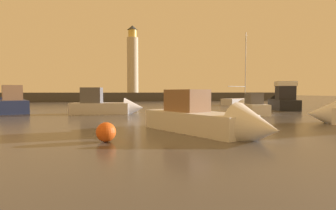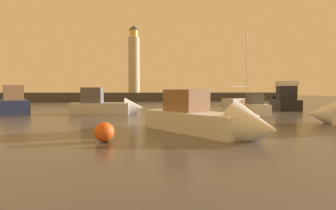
{
  "view_description": "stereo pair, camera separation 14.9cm",
  "coord_description": "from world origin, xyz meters",
  "px_view_note": "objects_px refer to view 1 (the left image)",
  "views": [
    {
      "loc": [
        -6.32,
        -1.81,
        2.08
      ],
      "look_at": [
        -1.59,
        17.83,
        1.08
      ],
      "focal_mm": 28.39,
      "sensor_mm": 36.0,
      "label": 1
    },
    {
      "loc": [
        -6.17,
        -1.84,
        2.08
      ],
      "look_at": [
        -1.59,
        17.83,
        1.08
      ],
      "focal_mm": 28.39,
      "sensor_mm": 36.0,
      "label": 2
    }
  ],
  "objects_px": {
    "motorboat_0": "(281,101)",
    "motorboat_1": "(212,120)",
    "motorboat_2": "(11,104)",
    "motorboat_4": "(249,107)",
    "sailboat_moored": "(242,101)",
    "mooring_buoy": "(106,132)",
    "lighthouse": "(133,61)",
    "motorboat_3": "(109,106)"
  },
  "relations": [
    {
      "from": "motorboat_0",
      "to": "motorboat_1",
      "type": "xyz_separation_m",
      "value": [
        -15.69,
        -15.78,
        -0.32
      ]
    },
    {
      "from": "motorboat_2",
      "to": "motorboat_4",
      "type": "bearing_deg",
      "value": -18.97
    },
    {
      "from": "motorboat_0",
      "to": "sailboat_moored",
      "type": "height_order",
      "value": "sailboat_moored"
    },
    {
      "from": "motorboat_0",
      "to": "mooring_buoy",
      "type": "bearing_deg",
      "value": -141.24
    },
    {
      "from": "lighthouse",
      "to": "motorboat_0",
      "type": "height_order",
      "value": "lighthouse"
    },
    {
      "from": "sailboat_moored",
      "to": "mooring_buoy",
      "type": "height_order",
      "value": "sailboat_moored"
    },
    {
      "from": "motorboat_2",
      "to": "mooring_buoy",
      "type": "bearing_deg",
      "value": -64.13
    },
    {
      "from": "motorboat_1",
      "to": "mooring_buoy",
      "type": "relative_size",
      "value": 9.6
    },
    {
      "from": "lighthouse",
      "to": "motorboat_1",
      "type": "relative_size",
      "value": 1.89
    },
    {
      "from": "motorboat_3",
      "to": "motorboat_4",
      "type": "bearing_deg",
      "value": -11.2
    },
    {
      "from": "motorboat_2",
      "to": "sailboat_moored",
      "type": "bearing_deg",
      "value": 13.64
    },
    {
      "from": "motorboat_1",
      "to": "sailboat_moored",
      "type": "bearing_deg",
      "value": 58.19
    },
    {
      "from": "motorboat_2",
      "to": "sailboat_moored",
      "type": "relative_size",
      "value": 0.75
    },
    {
      "from": "motorboat_1",
      "to": "sailboat_moored",
      "type": "height_order",
      "value": "sailboat_moored"
    },
    {
      "from": "motorboat_0",
      "to": "sailboat_moored",
      "type": "bearing_deg",
      "value": 86.38
    },
    {
      "from": "motorboat_4",
      "to": "lighthouse",
      "type": "bearing_deg",
      "value": 101.18
    },
    {
      "from": "motorboat_1",
      "to": "lighthouse",
      "type": "bearing_deg",
      "value": 88.62
    },
    {
      "from": "sailboat_moored",
      "to": "mooring_buoy",
      "type": "relative_size",
      "value": 14.07
    },
    {
      "from": "lighthouse",
      "to": "motorboat_2",
      "type": "height_order",
      "value": "lighthouse"
    },
    {
      "from": "lighthouse",
      "to": "motorboat_3",
      "type": "xyz_separation_m",
      "value": [
        -5.9,
        -34.46,
        -8.24
      ]
    },
    {
      "from": "motorboat_0",
      "to": "motorboat_4",
      "type": "bearing_deg",
      "value": -145.91
    },
    {
      "from": "motorboat_2",
      "to": "sailboat_moored",
      "type": "xyz_separation_m",
      "value": [
        31.03,
        7.53,
        -0.27
      ]
    },
    {
      "from": "mooring_buoy",
      "to": "motorboat_1",
      "type": "bearing_deg",
      "value": 10.04
    },
    {
      "from": "motorboat_4",
      "to": "sailboat_moored",
      "type": "xyz_separation_m",
      "value": [
        7.88,
        15.48,
        -0.08
      ]
    },
    {
      "from": "sailboat_moored",
      "to": "lighthouse",
      "type": "bearing_deg",
      "value": 125.16
    },
    {
      "from": "motorboat_0",
      "to": "motorboat_3",
      "type": "relative_size",
      "value": 1.12
    },
    {
      "from": "lighthouse",
      "to": "motorboat_4",
      "type": "xyz_separation_m",
      "value": [
        7.33,
        -37.08,
        -8.37
      ]
    },
    {
      "from": "lighthouse",
      "to": "motorboat_4",
      "type": "distance_m",
      "value": 38.71
    },
    {
      "from": "motorboat_3",
      "to": "sailboat_moored",
      "type": "relative_size",
      "value": 0.6
    },
    {
      "from": "motorboat_2",
      "to": "lighthouse",
      "type": "bearing_deg",
      "value": 61.49
    },
    {
      "from": "lighthouse",
      "to": "motorboat_2",
      "type": "relative_size",
      "value": 1.71
    },
    {
      "from": "motorboat_4",
      "to": "motorboat_3",
      "type": "bearing_deg",
      "value": 168.8
    },
    {
      "from": "sailboat_moored",
      "to": "motorboat_1",
      "type": "bearing_deg",
      "value": -121.81
    },
    {
      "from": "motorboat_3",
      "to": "mooring_buoy",
      "type": "xyz_separation_m",
      "value": [
        -0.34,
        -14.42,
        -0.37
      ]
    },
    {
      "from": "motorboat_4",
      "to": "mooring_buoy",
      "type": "distance_m",
      "value": 17.98
    },
    {
      "from": "motorboat_0",
      "to": "motorboat_1",
      "type": "bearing_deg",
      "value": -134.84
    },
    {
      "from": "motorboat_4",
      "to": "mooring_buoy",
      "type": "height_order",
      "value": "motorboat_4"
    },
    {
      "from": "lighthouse",
      "to": "mooring_buoy",
      "type": "xyz_separation_m",
      "value": [
        -6.24,
        -48.88,
        -8.61
      ]
    },
    {
      "from": "motorboat_2",
      "to": "motorboat_4",
      "type": "xyz_separation_m",
      "value": [
        23.15,
        -7.95,
        -0.19
      ]
    },
    {
      "from": "motorboat_4",
      "to": "motorboat_0",
      "type": "bearing_deg",
      "value": 34.09
    },
    {
      "from": "sailboat_moored",
      "to": "mooring_buoy",
      "type": "bearing_deg",
      "value": -128.18
    },
    {
      "from": "motorboat_1",
      "to": "motorboat_3",
      "type": "height_order",
      "value": "motorboat_3"
    }
  ]
}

